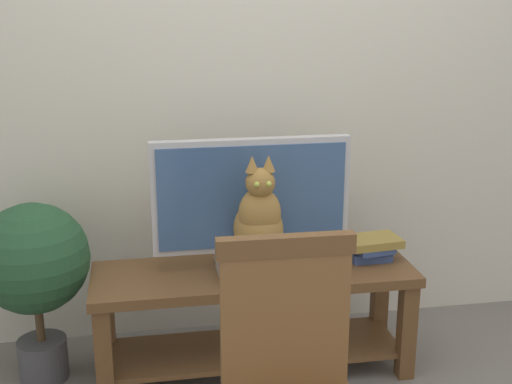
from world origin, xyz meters
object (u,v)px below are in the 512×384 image
cat (259,221)px  potted_plant (34,267)px  wooden_chair (291,384)px  tv (251,200)px  tv_stand (254,302)px  media_box (258,266)px  book_stack (371,247)px

cat → potted_plant: (-0.94, 0.16, -0.20)m
wooden_chair → potted_plant: wooden_chair is taller
tv → cat: 0.14m
tv_stand → media_box: (0.01, -0.05, 0.19)m
cat → wooden_chair: 0.97m
cat → potted_plant: bearing=170.2°
book_stack → potted_plant: potted_plant is taller
cat → wooden_chair: size_ratio=0.46×
media_box → potted_plant: potted_plant is taller
tv → potted_plant: size_ratio=1.07×
tv → media_box: 0.28m
tv → media_box: (0.01, -0.11, -0.26)m
tv → wooden_chair: bearing=-93.7°
book_stack → wooden_chair: bearing=-120.3°
book_stack → tv: bearing=176.8°
tv_stand → cat: 0.41m
cat → book_stack: size_ratio=1.82×
tv_stand → media_box: bearing=-79.1°
tv → book_stack: tv is taller
tv → book_stack: (0.54, -0.03, -0.24)m
tv_stand → wooden_chair: 1.04m
cat → book_stack: 0.57m
wooden_chair → tv_stand: bearing=86.1°
media_box → cat: cat is taller
wooden_chair → book_stack: (0.61, 1.05, -0.01)m
wooden_chair → cat: bearing=85.2°
tv_stand → book_stack: book_stack is taller
tv_stand → tv: tv is taller
cat → wooden_chair: bearing=-94.8°
tv → book_stack: 0.59m
tv_stand → cat: cat is taller
tv_stand → media_box: media_box is taller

